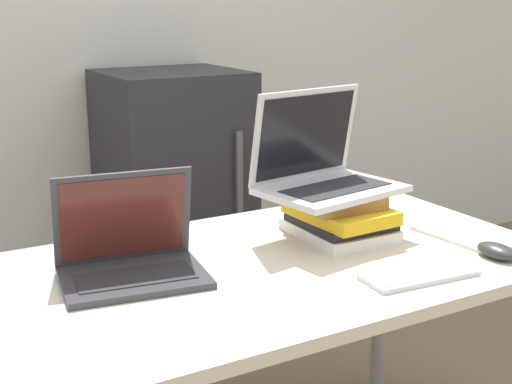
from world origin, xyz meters
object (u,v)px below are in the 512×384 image
Objects in this scene: laptop_on_books at (323,171)px; mini_fridge at (175,202)px; laptop_left at (130,257)px; book_stack at (339,217)px; wireless_keyboard at (419,274)px; mouse at (497,251)px; notepad at (471,234)px.

laptop_on_books is 0.37× the size of mini_fridge.
laptop_left reaches higher than book_stack.
mouse reaches higher than wireless_keyboard.
mouse is 0.17m from notepad.
laptop_on_books is 1.41× the size of wireless_keyboard.
laptop_left reaches higher than mouse.
book_stack is at bearing -61.34° from laptop_on_books.
mini_fridge is at bearing 88.31° from laptop_on_books.
mouse is (0.82, -0.33, -0.03)m from laptop_left.
laptop_on_books is 0.48m from mouse.
mouse is 0.11× the size of mini_fridge.
mini_fridge reaches higher than mouse.
mouse is (0.25, 0.00, 0.01)m from wireless_keyboard.
mouse reaches higher than notepad.
book_stack is 0.41m from mouse.
wireless_keyboard is 1.00× the size of notepad.
notepad is at bearing -28.48° from book_stack.
laptop_left is 1.26× the size of wireless_keyboard.
laptop_left is 0.57m from laptop_on_books.
laptop_left reaches higher than notepad.
laptop_on_books reaches higher than mini_fridge.
wireless_keyboard is 2.46× the size of mouse.
wireless_keyboard is (-0.01, -0.32, -0.05)m from book_stack.
book_stack is at bearing -0.76° from laptop_left.
wireless_keyboard reaches higher than notepad.
laptop_on_books reaches higher than laptop_left.
book_stack is at bearing -90.37° from mini_fridge.
laptop_on_books is 0.44m from notepad.
wireless_keyboard is at bearing -179.77° from mouse.
wireless_keyboard is at bearing -91.90° from book_stack.
laptop_on_books is at bearing 147.58° from notepad.
laptop_left is at bearing 179.24° from book_stack.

